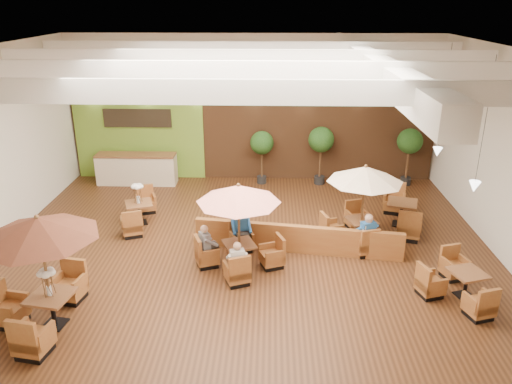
{
  "coord_description": "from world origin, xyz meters",
  "views": [
    {
      "loc": [
        0.71,
        -12.79,
        6.71
      ],
      "look_at": [
        0.3,
        0.5,
        1.5
      ],
      "focal_mm": 35.0,
      "sensor_mm": 36.0,
      "label": 1
    }
  ],
  "objects_px": {
    "table_4": "(455,285)",
    "topiary_0": "(262,145)",
    "booth_divider": "(297,239)",
    "diner_1": "(241,227)",
    "diner_3": "(367,230)",
    "service_counter": "(137,169)",
    "topiary_1": "(321,142)",
    "table_2": "(362,186)",
    "diner_0": "(237,258)",
    "diner_4": "(367,231)",
    "table_3": "(139,209)",
    "table_0": "(39,248)",
    "table_5": "(401,214)",
    "table_1": "(239,210)",
    "topiary_2": "(410,143)",
    "diner_2": "(206,241)"
  },
  "relations": [
    {
      "from": "table_4",
      "to": "topiary_1",
      "type": "distance_m",
      "value": 8.22
    },
    {
      "from": "table_3",
      "to": "diner_0",
      "type": "height_order",
      "value": "table_3"
    },
    {
      "from": "table_4",
      "to": "topiary_1",
      "type": "relative_size",
      "value": 1.06
    },
    {
      "from": "service_counter",
      "to": "booth_divider",
      "type": "height_order",
      "value": "service_counter"
    },
    {
      "from": "table_0",
      "to": "topiary_2",
      "type": "xyz_separation_m",
      "value": [
        9.92,
        9.1,
        -0.25
      ]
    },
    {
      "from": "table_0",
      "to": "table_2",
      "type": "distance_m",
      "value": 8.53
    },
    {
      "from": "topiary_1",
      "to": "diner_4",
      "type": "distance_m",
      "value": 5.79
    },
    {
      "from": "table_4",
      "to": "topiary_0",
      "type": "bearing_deg",
      "value": 104.08
    },
    {
      "from": "topiary_2",
      "to": "diner_3",
      "type": "bearing_deg",
      "value": -113.85
    },
    {
      "from": "diner_3",
      "to": "service_counter",
      "type": "bearing_deg",
      "value": 125.29
    },
    {
      "from": "table_4",
      "to": "topiary_0",
      "type": "xyz_separation_m",
      "value": [
        -4.78,
        7.69,
        1.21
      ]
    },
    {
      "from": "topiary_1",
      "to": "table_2",
      "type": "bearing_deg",
      "value": -81.33
    },
    {
      "from": "diner_3",
      "to": "diner_1",
      "type": "bearing_deg",
      "value": 158.6
    },
    {
      "from": "diner_3",
      "to": "booth_divider",
      "type": "bearing_deg",
      "value": 157.38
    },
    {
      "from": "booth_divider",
      "to": "diner_1",
      "type": "xyz_separation_m",
      "value": [
        -1.56,
        0.01,
        0.35
      ]
    },
    {
      "from": "table_2",
      "to": "booth_divider",
      "type": "bearing_deg",
      "value": -174.77
    },
    {
      "from": "table_1",
      "to": "diner_3",
      "type": "xyz_separation_m",
      "value": [
        3.46,
        0.75,
        -0.87
      ]
    },
    {
      "from": "table_2",
      "to": "diner_0",
      "type": "height_order",
      "value": "table_2"
    },
    {
      "from": "table_4",
      "to": "diner_1",
      "type": "relative_size",
      "value": 3.0
    },
    {
      "from": "table_2",
      "to": "table_3",
      "type": "height_order",
      "value": "table_2"
    },
    {
      "from": "topiary_0",
      "to": "topiary_1",
      "type": "xyz_separation_m",
      "value": [
        2.22,
        0.0,
        0.14
      ]
    },
    {
      "from": "topiary_0",
      "to": "topiary_1",
      "type": "bearing_deg",
      "value": 0.0
    },
    {
      "from": "table_1",
      "to": "diner_1",
      "type": "relative_size",
      "value": 3.1
    },
    {
      "from": "topiary_0",
      "to": "diner_0",
      "type": "distance_m",
      "value": 7.33
    },
    {
      "from": "diner_1",
      "to": "diner_2",
      "type": "bearing_deg",
      "value": 30.53
    },
    {
      "from": "table_3",
      "to": "diner_0",
      "type": "relative_size",
      "value": 3.52
    },
    {
      "from": "booth_divider",
      "to": "table_5",
      "type": "distance_m",
      "value": 3.85
    },
    {
      "from": "table_2",
      "to": "topiary_1",
      "type": "relative_size",
      "value": 1.08
    },
    {
      "from": "table_1",
      "to": "diner_0",
      "type": "relative_size",
      "value": 3.42
    },
    {
      "from": "table_3",
      "to": "table_5",
      "type": "height_order",
      "value": "table_3"
    },
    {
      "from": "diner_0",
      "to": "diner_4",
      "type": "relative_size",
      "value": 0.99
    },
    {
      "from": "service_counter",
      "to": "table_5",
      "type": "bearing_deg",
      "value": -20.6
    },
    {
      "from": "service_counter",
      "to": "diner_4",
      "type": "bearing_deg",
      "value": -35.1
    },
    {
      "from": "table_5",
      "to": "diner_3",
      "type": "height_order",
      "value": "diner_3"
    },
    {
      "from": "table_5",
      "to": "diner_4",
      "type": "bearing_deg",
      "value": -109.01
    },
    {
      "from": "table_2",
      "to": "table_5",
      "type": "distance_m",
      "value": 2.31
    },
    {
      "from": "table_0",
      "to": "diner_3",
      "type": "relative_size",
      "value": 3.36
    },
    {
      "from": "table_0",
      "to": "topiary_0",
      "type": "height_order",
      "value": "table_0"
    },
    {
      "from": "table_1",
      "to": "topiary_2",
      "type": "distance_m",
      "value": 8.76
    },
    {
      "from": "service_counter",
      "to": "diner_4",
      "type": "distance_m",
      "value": 9.5
    },
    {
      "from": "table_4",
      "to": "service_counter",
      "type": "bearing_deg",
      "value": 124.11
    },
    {
      "from": "table_2",
      "to": "topiary_0",
      "type": "xyz_separation_m",
      "value": [
        -2.95,
        4.8,
        -0.18
      ]
    },
    {
      "from": "table_2",
      "to": "topiary_0",
      "type": "relative_size",
      "value": 1.18
    },
    {
      "from": "table_2",
      "to": "table_1",
      "type": "bearing_deg",
      "value": -171.78
    },
    {
      "from": "diner_0",
      "to": "service_counter",
      "type": "bearing_deg",
      "value": 107.05
    },
    {
      "from": "topiary_1",
      "to": "diner_1",
      "type": "height_order",
      "value": "topiary_1"
    },
    {
      "from": "table_2",
      "to": "service_counter",
      "type": "bearing_deg",
      "value": 132.14
    },
    {
      "from": "diner_3",
      "to": "table_0",
      "type": "bearing_deg",
      "value": -174.71
    },
    {
      "from": "diner_4",
      "to": "table_2",
      "type": "bearing_deg",
      "value": 68.31
    },
    {
      "from": "booth_divider",
      "to": "table_5",
      "type": "xyz_separation_m",
      "value": [
        3.35,
        1.9,
        -0.03
      ]
    }
  ]
}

